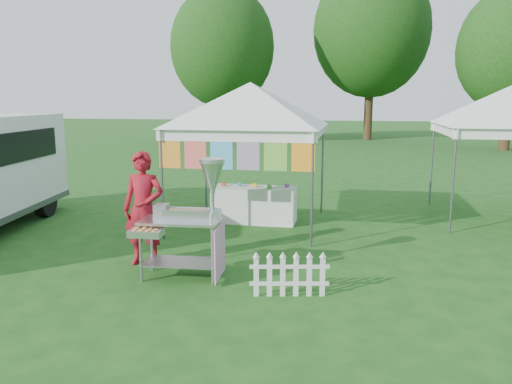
# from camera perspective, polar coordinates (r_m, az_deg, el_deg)

# --- Properties ---
(ground) EXTENTS (120.00, 120.00, 0.00)m
(ground) POSITION_cam_1_polar(r_m,az_deg,el_deg) (7.53, -6.11, -10.10)
(ground) COLOR #184C15
(ground) RESTS_ON ground
(canopy_main) EXTENTS (4.24, 4.24, 3.45)m
(canopy_main) POSITION_cam_1_polar(r_m,az_deg,el_deg) (10.44, -0.65, 12.38)
(canopy_main) COLOR #59595E
(canopy_main) RESTS_ON ground
(tree_left) EXTENTS (6.40, 6.40, 9.53)m
(tree_left) POSITION_cam_1_polar(r_m,az_deg,el_deg) (31.94, -3.83, 16.18)
(tree_left) COLOR #3B2715
(tree_left) RESTS_ON ground
(tree_mid) EXTENTS (7.60, 7.60, 11.52)m
(tree_mid) POSITION_cam_1_polar(r_m,az_deg,el_deg) (35.03, 13.07, 17.58)
(tree_mid) COLOR #3B2715
(tree_mid) RESTS_ON ground
(tree_right) EXTENTS (5.60, 5.60, 8.42)m
(tree_right) POSITION_cam_1_polar(r_m,az_deg,el_deg) (29.89, 27.24, 14.22)
(tree_right) COLOR #3B2715
(tree_right) RESTS_ON ground
(donut_cart) EXTENTS (1.29, 0.96, 1.81)m
(donut_cart) POSITION_cam_1_polar(r_m,az_deg,el_deg) (7.37, -7.32, -1.97)
(donut_cart) COLOR gray
(donut_cart) RESTS_ON ground
(vendor) EXTENTS (0.68, 0.46, 1.85)m
(vendor) POSITION_cam_1_polar(r_m,az_deg,el_deg) (8.18, -12.71, -1.89)
(vendor) COLOR maroon
(vendor) RESTS_ON ground
(picket_fence) EXTENTS (1.06, 0.24, 0.56)m
(picket_fence) POSITION_cam_1_polar(r_m,az_deg,el_deg) (6.87, 3.83, -9.57)
(picket_fence) COLOR silver
(picket_fence) RESTS_ON ground
(display_table) EXTENTS (1.80, 0.70, 0.77)m
(display_table) POSITION_cam_1_polar(r_m,az_deg,el_deg) (10.90, -0.21, -1.45)
(display_table) COLOR white
(display_table) RESTS_ON ground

